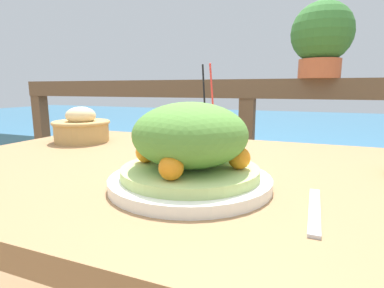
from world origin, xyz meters
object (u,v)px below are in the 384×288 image
at_px(salad_plate, 190,151).
at_px(bread_basket, 82,127).
at_px(potted_plant, 322,37).
at_px(drink_glass, 208,130).

xyz_separation_m(salad_plate, bread_basket, (-0.52, 0.30, -0.02)).
bearing_deg(salad_plate, potted_plant, 77.16).
bearing_deg(drink_glass, salad_plate, -77.96).
distance_m(bread_basket, potted_plant, 1.05).
height_order(salad_plate, drink_glass, drink_glass).
distance_m(salad_plate, bread_basket, 0.60).
xyz_separation_m(drink_glass, bread_basket, (-0.46, 0.02, -0.02)).
xyz_separation_m(salad_plate, drink_glass, (-0.06, 0.28, -0.00)).
xyz_separation_m(bread_basket, potted_plant, (0.74, 0.66, 0.35)).
bearing_deg(potted_plant, drink_glass, -112.39).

